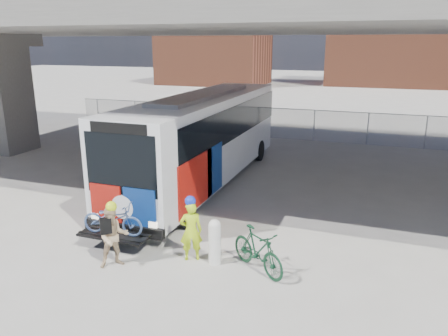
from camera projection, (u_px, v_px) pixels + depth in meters
The scene contains 9 objects.
ground at pixel (231, 208), 15.29m from camera, with size 160.00×160.00×0.00m, color #9E9991.
bus at pixel (204, 132), 17.55m from camera, with size 2.67×12.95×3.69m.
overpass at pixel (265, 17), 17.09m from camera, with size 40.00×16.00×7.95m.
chainlink_fence at pixel (297, 116), 25.73m from camera, with size 30.00×0.06×30.00m.
brick_buildings at pixel (361, 44), 56.95m from camera, with size 54.00×22.00×12.00m.
bollard at pixel (215, 240), 11.29m from camera, with size 0.32×0.32×1.23m.
cyclist_hivis at pixel (191, 229), 11.45m from camera, with size 0.71×0.62×1.79m.
cyclist_tan at pixel (113, 236), 11.12m from camera, with size 0.99×0.98×1.77m.
bike_parked at pixel (258, 250), 10.93m from camera, with size 0.54×1.91×1.15m, color #133C24.
Camera 1 is at (4.65, -13.53, 5.58)m, focal length 35.00 mm.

